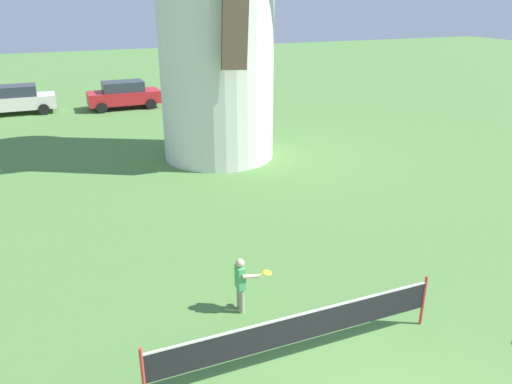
# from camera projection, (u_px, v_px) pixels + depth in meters

# --- Properties ---
(tennis_net) EXTENTS (5.58, 0.06, 1.10)m
(tennis_net) POSITION_uv_depth(u_px,v_px,m) (299.00, 328.00, 8.75)
(tennis_net) COLOR red
(tennis_net) RESTS_ON ground_plane
(player_far) EXTENTS (0.72, 0.49, 1.23)m
(player_far) POSITION_uv_depth(u_px,v_px,m) (241.00, 282.00, 10.15)
(player_far) COLOR #9E937F
(player_far) RESTS_ON ground_plane
(parked_car_cream) EXTENTS (4.28, 1.89, 1.56)m
(parked_car_cream) POSITION_uv_depth(u_px,v_px,m) (14.00, 99.00, 27.35)
(parked_car_cream) COLOR silver
(parked_car_cream) RESTS_ON ground_plane
(parked_car_red) EXTENTS (4.07, 1.90, 1.56)m
(parked_car_red) POSITION_uv_depth(u_px,v_px,m) (124.00, 94.00, 28.72)
(parked_car_red) COLOR red
(parked_car_red) RESTS_ON ground_plane
(parked_car_blue) EXTENTS (3.98, 2.24, 1.56)m
(parked_car_blue) POSITION_uv_depth(u_px,v_px,m) (218.00, 86.00, 31.29)
(parked_car_blue) COLOR #334C99
(parked_car_blue) RESTS_ON ground_plane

